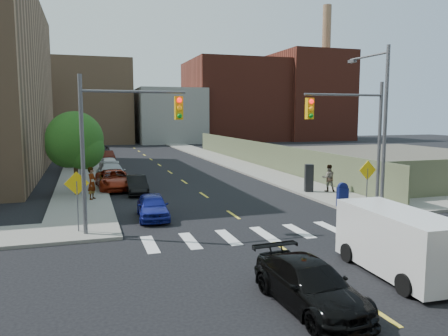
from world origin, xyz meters
TOP-DOWN VIEW (x-y plane):
  - ground at (0.00, 0.00)m, footprint 160.00×160.00m
  - sidewalk_nw at (-7.75, 41.50)m, footprint 3.50×73.00m
  - sidewalk_ne at (7.75, 41.50)m, footprint 3.50×73.00m
  - fence_north at (9.60, 28.00)m, footprint 0.12×44.00m
  - gravel_lot at (28.00, 30.00)m, footprint 36.00×42.00m
  - bg_bldg_midwest at (-6.00, 72.00)m, footprint 14.00×16.00m
  - bg_bldg_center at (8.00, 70.00)m, footprint 12.00×16.00m
  - bg_bldg_east at (22.00, 72.00)m, footprint 18.00×18.00m
  - bg_bldg_fareast at (38.00, 70.00)m, footprint 14.00×16.00m
  - smokestack at (42.00, 70.00)m, footprint 1.80×1.80m
  - signal_nw at (-5.98, 6.00)m, footprint 4.59×0.30m
  - signal_ne at (5.98, 6.00)m, footprint 4.59×0.30m
  - streetlight_ne at (8.20, 6.90)m, footprint 0.25×3.70m
  - warn_sign_nw at (-7.80, 6.50)m, footprint 1.06×0.06m
  - warn_sign_ne at (7.20, 6.50)m, footprint 1.06×0.06m
  - warn_sign_midwest at (-7.80, 20.00)m, footprint 1.06×0.06m
  - tree_west_near at (-8.00, 16.05)m, footprint 3.66×3.64m
  - tree_west_far at (-8.00, 31.05)m, footprint 3.66×3.64m
  - parked_car_blue at (-4.20, 8.50)m, footprint 1.75×3.84m
  - parked_car_black at (-4.20, 15.82)m, footprint 1.33×3.72m
  - parked_car_red at (-5.50, 18.09)m, footprint 2.59×5.13m
  - parked_car_silver at (-5.50, 21.44)m, footprint 2.29×5.22m
  - parked_car_white at (-5.30, 28.11)m, footprint 1.89×4.14m
  - parked_car_maroon at (-5.07, 36.58)m, footprint 1.65×3.91m
  - parked_car_grey at (-5.50, 45.25)m, footprint 2.56×4.92m
  - black_sedan at (-1.60, -3.20)m, footprint 2.07×4.52m
  - cargo_van at (2.40, -1.72)m, footprint 2.14×4.83m
  - mailbox at (6.30, 7.45)m, footprint 0.63×0.52m
  - payphone at (6.85, 12.32)m, footprint 0.65×0.58m
  - pedestrian_west at (-7.06, 13.98)m, footprint 0.73×0.85m
  - pedestrian_east at (8.15, 12.00)m, footprint 1.06×0.93m

SIDE VIEW (x-z plane):
  - ground at x=0.00m, z-range 0.00..0.00m
  - gravel_lot at x=28.00m, z-range 0.00..0.06m
  - sidewalk_nw at x=-7.75m, z-range 0.00..0.15m
  - sidewalk_ne at x=7.75m, z-range 0.00..0.15m
  - parked_car_black at x=-4.20m, z-range 0.00..1.22m
  - parked_car_maroon at x=-5.07m, z-range 0.00..1.25m
  - parked_car_blue at x=-4.20m, z-range 0.00..1.28m
  - black_sedan at x=-1.60m, z-range 0.00..1.28m
  - parked_car_grey at x=-5.50m, z-range 0.00..1.33m
  - parked_car_white at x=-5.30m, z-range 0.00..1.38m
  - parked_car_red at x=-5.50m, z-range 0.00..1.39m
  - parked_car_silver at x=-5.50m, z-range 0.00..1.49m
  - mailbox at x=6.30m, z-range 0.13..1.50m
  - pedestrian_east at x=8.15m, z-range 0.15..1.97m
  - payphone at x=6.85m, z-range 0.15..2.00m
  - pedestrian_west at x=-7.06m, z-range 0.15..2.13m
  - cargo_van at x=2.40m, z-range 0.06..2.24m
  - fence_north at x=9.60m, z-range 0.00..2.50m
  - warn_sign_nw at x=-7.80m, z-range 0.58..3.41m
  - warn_sign_ne at x=7.20m, z-range 0.58..3.41m
  - warn_sign_midwest at x=-7.80m, z-range 0.58..3.41m
  - tree_west_near at x=-8.00m, z-range 0.72..6.24m
  - tree_west_far at x=-8.00m, z-range 0.72..6.24m
  - signal_nw at x=-5.98m, z-range 1.03..8.03m
  - signal_ne at x=5.98m, z-range 1.03..8.03m
  - bg_bldg_center at x=8.00m, z-range 0.00..10.00m
  - streetlight_ne at x=8.20m, z-range 0.72..9.72m
  - bg_bldg_midwest at x=-6.00m, z-range 0.00..15.00m
  - bg_bldg_east at x=22.00m, z-range 0.00..16.00m
  - bg_bldg_fareast at x=38.00m, z-range 0.00..18.00m
  - smokestack at x=42.00m, z-range 0.00..28.00m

